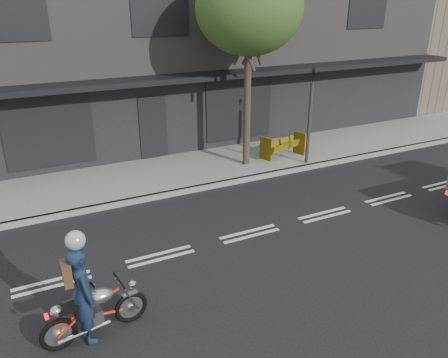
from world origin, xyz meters
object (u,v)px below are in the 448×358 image
Objects in this scene: traffic_light_pole at (309,122)px; rider at (83,294)px; motorcycle at (95,311)px; street_tree at (249,9)px; construction_barrier at (287,147)px.

rider is (-8.57, -5.29, -0.74)m from traffic_light_pole.
motorcycle is (-8.42, -5.29, -1.14)m from traffic_light_pole.
street_tree reaches higher than motorcycle.
construction_barrier is at bearing -7.01° from street_tree.
motorcycle is 1.24× the size of construction_barrier.
rider is at bearing -136.97° from street_tree.
traffic_light_pole is 10.10m from rider.
street_tree is 3.68× the size of rider.
traffic_light_pole is at bearing -23.03° from street_tree.
rider is 10.08m from construction_barrier.
rider is at bearing -143.86° from construction_barrier.
construction_barrier is (1.57, -0.19, -4.69)m from street_tree.
street_tree is 3.48× the size of motorcycle.
street_tree is at bearing 156.97° from traffic_light_pole.
construction_barrier is at bearing 123.39° from traffic_light_pole.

